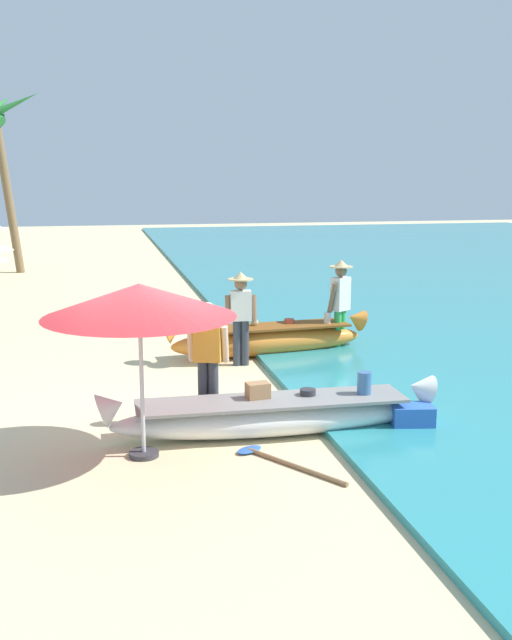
{
  "coord_description": "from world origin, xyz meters",
  "views": [
    {
      "loc": [
        -0.72,
        -9.39,
        3.34
      ],
      "look_at": [
        1.88,
        2.71,
        0.9
      ],
      "focal_mm": 42.08,
      "sensor_mm": 36.0,
      "label": 1
    }
  ],
  "objects_px": {
    "paddle": "(278,460)",
    "boat_white_foreground": "(272,415)",
    "person_vendor_hatted": "(241,312)",
    "person_tourist_customer": "(208,356)",
    "boat_orange_midground": "(268,339)",
    "cooler_box": "(412,418)",
    "patio_umbrella_large": "(139,301)",
    "person_vendor_assistant": "(340,299)"
  },
  "relations": [
    {
      "from": "patio_umbrella_large",
      "to": "boat_orange_midground",
      "type": "bearing_deg",
      "value": 60.69
    },
    {
      "from": "person_tourist_customer",
      "to": "cooler_box",
      "type": "height_order",
      "value": "person_tourist_customer"
    },
    {
      "from": "person_tourist_customer",
      "to": "cooler_box",
      "type": "xyz_separation_m",
      "value": [
        2.56,
        -0.85,
        -0.77
      ]
    },
    {
      "from": "person_tourist_customer",
      "to": "person_vendor_hatted",
      "type": "bearing_deg",
      "value": 71.07
    },
    {
      "from": "boat_orange_midground",
      "to": "patio_umbrella_large",
      "type": "relative_size",
      "value": 1.76
    },
    {
      "from": "paddle",
      "to": "person_vendor_hatted",
      "type": "bearing_deg",
      "value": 84.45
    },
    {
      "from": "patio_umbrella_large",
      "to": "cooler_box",
      "type": "xyz_separation_m",
      "value": [
        3.5,
        0.16,
        -1.71
      ]
    },
    {
      "from": "boat_white_foreground",
      "to": "boat_orange_midground",
      "type": "bearing_deg",
      "value": 77.78
    },
    {
      "from": "boat_orange_midground",
      "to": "paddle",
      "type": "xyz_separation_m",
      "value": [
        -1.06,
        -5.13,
        -0.28
      ]
    },
    {
      "from": "patio_umbrella_large",
      "to": "paddle",
      "type": "distance_m",
      "value": 2.46
    },
    {
      "from": "person_vendor_hatted",
      "to": "person_tourist_customer",
      "type": "bearing_deg",
      "value": -108.93
    },
    {
      "from": "boat_orange_midground",
      "to": "person_tourist_customer",
      "type": "xyz_separation_m",
      "value": [
        -1.65,
        -3.6,
        0.64
      ]
    },
    {
      "from": "cooler_box",
      "to": "paddle",
      "type": "relative_size",
      "value": 0.37
    },
    {
      "from": "person_vendor_assistant",
      "to": "cooler_box",
      "type": "relative_size",
      "value": 3.24
    },
    {
      "from": "paddle",
      "to": "boat_orange_midground",
      "type": "bearing_deg",
      "value": 78.28
    },
    {
      "from": "person_vendor_assistant",
      "to": "paddle",
      "type": "relative_size",
      "value": 1.21
    },
    {
      "from": "person_tourist_customer",
      "to": "boat_orange_midground",
      "type": "bearing_deg",
      "value": 65.35
    },
    {
      "from": "boat_orange_midground",
      "to": "person_tourist_customer",
      "type": "distance_m",
      "value": 4.02
    },
    {
      "from": "boat_white_foreground",
      "to": "patio_umbrella_large",
      "type": "distance_m",
      "value": 2.38
    },
    {
      "from": "boat_orange_midground",
      "to": "person_vendor_assistant",
      "type": "height_order",
      "value": "person_vendor_assistant"
    },
    {
      "from": "person_vendor_assistant",
      "to": "person_vendor_hatted",
      "type": "bearing_deg",
      "value": -161.44
    },
    {
      "from": "person_tourist_customer",
      "to": "paddle",
      "type": "bearing_deg",
      "value": -68.93
    },
    {
      "from": "person_vendor_hatted",
      "to": "person_tourist_customer",
      "type": "xyz_separation_m",
      "value": [
        -1.03,
        -3.0,
        -0.02
      ]
    },
    {
      "from": "boat_orange_midground",
      "to": "paddle",
      "type": "bearing_deg",
      "value": -101.72
    },
    {
      "from": "person_vendor_assistant",
      "to": "cooler_box",
      "type": "height_order",
      "value": "person_vendor_assistant"
    },
    {
      "from": "patio_umbrella_large",
      "to": "cooler_box",
      "type": "distance_m",
      "value": 3.9
    },
    {
      "from": "person_tourist_customer",
      "to": "cooler_box",
      "type": "bearing_deg",
      "value": -18.43
    },
    {
      "from": "person_tourist_customer",
      "to": "cooler_box",
      "type": "distance_m",
      "value": 2.81
    },
    {
      "from": "boat_white_foreground",
      "to": "person_vendor_assistant",
      "type": "distance_m",
      "value": 4.92
    },
    {
      "from": "boat_white_foreground",
      "to": "person_tourist_customer",
      "type": "height_order",
      "value": "person_tourist_customer"
    },
    {
      "from": "paddle",
      "to": "person_vendor_assistant",
      "type": "bearing_deg",
      "value": 64.52
    },
    {
      "from": "person_vendor_assistant",
      "to": "paddle",
      "type": "distance_m",
      "value": 5.86
    },
    {
      "from": "boat_orange_midground",
      "to": "cooler_box",
      "type": "xyz_separation_m",
      "value": [
        0.91,
        -4.46,
        -0.13
      ]
    },
    {
      "from": "person_vendor_hatted",
      "to": "cooler_box",
      "type": "relative_size",
      "value": 3.08
    },
    {
      "from": "boat_orange_midground",
      "to": "person_vendor_hatted",
      "type": "bearing_deg",
      "value": -136.04
    },
    {
      "from": "person_vendor_hatted",
      "to": "paddle",
      "type": "relative_size",
      "value": 1.15
    },
    {
      "from": "boat_orange_midground",
      "to": "person_vendor_assistant",
      "type": "xyz_separation_m",
      "value": [
        1.42,
        0.08,
        0.69
      ]
    },
    {
      "from": "boat_white_foreground",
      "to": "cooler_box",
      "type": "distance_m",
      "value": 1.84
    },
    {
      "from": "person_vendor_assistant",
      "to": "cooler_box",
      "type": "distance_m",
      "value": 4.65
    },
    {
      "from": "paddle",
      "to": "boat_white_foreground",
      "type": "bearing_deg",
      "value": 80.52
    },
    {
      "from": "cooler_box",
      "to": "patio_umbrella_large",
      "type": "bearing_deg",
      "value": -167.14
    },
    {
      "from": "cooler_box",
      "to": "person_vendor_assistant",
      "type": "bearing_deg",
      "value": 93.9
    }
  ]
}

